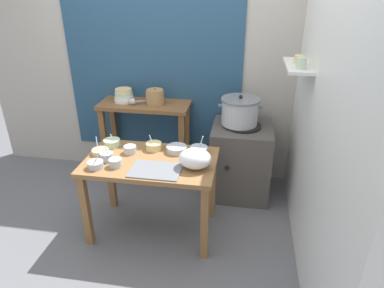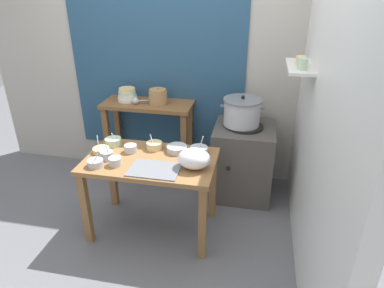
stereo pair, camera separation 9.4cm
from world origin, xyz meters
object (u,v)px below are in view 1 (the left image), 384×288
at_px(prep_table, 151,171).
at_px(prep_bowl_3, 112,143).
at_px(serving_tray, 156,170).
at_px(prep_bowl_4, 199,149).
at_px(prep_bowl_2, 154,146).
at_px(prep_bowl_8, 177,149).
at_px(prep_bowl_5, 115,162).
at_px(prep_bowl_1, 95,164).
at_px(prep_bowl_7, 107,156).
at_px(back_shelf_table, 146,123).
at_px(clay_pot, 155,97).
at_px(prep_bowl_0, 100,151).
at_px(ladle, 133,101).
at_px(plastic_bag, 195,159).
at_px(stove_block, 241,160).
at_px(steamer_pot, 240,111).
at_px(bowl_stack_enamel, 124,96).
at_px(prep_bowl_6, 130,149).

xyz_separation_m(prep_table, prep_bowl_3, (-0.41, 0.19, 0.15)).
bearing_deg(serving_tray, prep_bowl_4, 51.24).
relative_size(prep_bowl_2, prep_bowl_8, 0.78).
relative_size(prep_bowl_5, prep_bowl_8, 0.59).
bearing_deg(prep_bowl_1, prep_bowl_7, 71.65).
height_order(back_shelf_table, clay_pot, clay_pot).
xyz_separation_m(prep_bowl_0, prep_bowl_4, (0.84, 0.16, 0.01)).
height_order(prep_bowl_0, prep_bowl_5, prep_bowl_0).
height_order(ladle, prep_bowl_7, ladle).
distance_m(ladle, prep_bowl_7, 0.91).
bearing_deg(ladle, prep_bowl_1, -89.74).
height_order(clay_pot, prep_bowl_7, clay_pot).
distance_m(clay_pot, plastic_bag, 1.12).
height_order(prep_bowl_4, prep_bowl_8, prep_bowl_4).
xyz_separation_m(prep_table, stove_block, (0.74, 0.75, -0.23)).
bearing_deg(steamer_pot, clay_pot, 172.92).
bearing_deg(back_shelf_table, prep_bowl_7, -93.03).
distance_m(steamer_pot, serving_tray, 1.14).
distance_m(prep_bowl_2, prep_bowl_8, 0.21).
distance_m(stove_block, bowl_stack_enamel, 1.41).
bearing_deg(prep_table, back_shelf_table, 109.05).
xyz_separation_m(prep_bowl_7, prep_bowl_8, (0.54, 0.25, -0.01)).
bearing_deg(prep_bowl_1, prep_bowl_5, 17.18).
relative_size(steamer_pot, prep_bowl_3, 2.88).
bearing_deg(back_shelf_table, prep_bowl_8, -54.89).
distance_m(clay_pot, ladle, 0.23).
xyz_separation_m(prep_bowl_5, prep_bowl_8, (0.43, 0.34, -0.01)).
bearing_deg(prep_bowl_4, prep_bowl_3, 179.96).
height_order(plastic_bag, prep_bowl_3, plastic_bag).
distance_m(clay_pot, prep_bowl_7, 0.99).
distance_m(prep_bowl_0, prep_bowl_4, 0.85).
bearing_deg(prep_bowl_1, prep_bowl_8, 33.13).
distance_m(stove_block, prep_bowl_4, 0.76).
distance_m(prep_bowl_5, prep_bowl_7, 0.14).
distance_m(clay_pot, prep_bowl_3, 0.75).
bearing_deg(steamer_pot, prep_bowl_6, -143.46).
height_order(bowl_stack_enamel, ladle, bowl_stack_enamel).
bearing_deg(prep_table, serving_tray, -62.40).
xyz_separation_m(steamer_pot, prep_bowl_6, (-0.91, -0.68, -0.16)).
height_order(prep_bowl_1, prep_bowl_2, prep_bowl_1).
height_order(back_shelf_table, prep_bowl_6, back_shelf_table).
distance_m(stove_block, plastic_bag, 0.99).
distance_m(prep_table, clay_pot, 0.97).
xyz_separation_m(plastic_bag, prep_bowl_5, (-0.64, -0.08, -0.05)).
xyz_separation_m(clay_pot, prep_bowl_1, (-0.21, -1.08, -0.23)).
relative_size(serving_tray, prep_bowl_5, 3.76).
bearing_deg(serving_tray, plastic_bag, 18.13).
relative_size(stove_block, prep_bowl_4, 4.70).
relative_size(serving_tray, prep_bowl_3, 2.70).
relative_size(prep_table, prep_bowl_7, 7.61).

